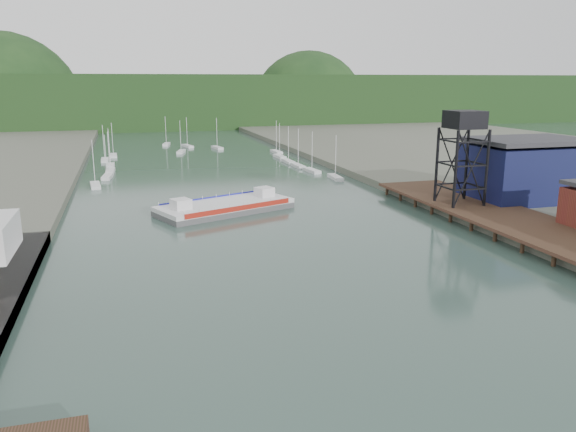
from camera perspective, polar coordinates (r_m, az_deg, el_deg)
east_pier at (r=93.75m, az=22.24°, el=-0.49°), size 14.00×70.00×2.45m
lift_tower at (r=100.92m, az=17.48°, el=8.76°), size 6.50×6.50×16.00m
blue_shed at (r=112.31m, az=23.03°, el=4.32°), size 20.50×14.50×11.30m
marina_sailboats at (r=167.27m, az=-8.97°, el=5.62°), size 57.71×92.65×0.90m
distant_hills at (r=327.99m, az=-13.50°, el=11.01°), size 500.00×120.00×80.00m
chain_ferry at (r=101.69m, az=-6.42°, el=0.97°), size 26.11×17.97×3.49m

